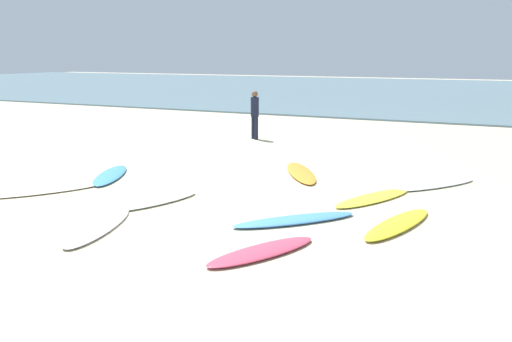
{
  "coord_description": "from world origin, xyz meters",
  "views": [
    {
      "loc": [
        4.79,
        -7.44,
        2.88
      ],
      "look_at": [
        -0.29,
        3.28,
        0.3
      ],
      "focal_mm": 37.92,
      "sensor_mm": 36.0,
      "label": 1
    }
  ],
  "objects_px": {
    "surfboard_7": "(42,191)",
    "surfboard_9": "(398,224)",
    "surfboard_2": "(301,173)",
    "surfboard_5": "(262,251)",
    "surfboard_3": "(155,201)",
    "surfboard_8": "(111,175)",
    "surfboard_6": "(434,185)",
    "beachgoer_near": "(255,113)",
    "surfboard_4": "(99,226)",
    "surfboard_0": "(295,220)",
    "surfboard_1": "(373,198)"
  },
  "relations": [
    {
      "from": "surfboard_1",
      "to": "surfboard_7",
      "type": "distance_m",
      "value": 6.94
    },
    {
      "from": "surfboard_6",
      "to": "surfboard_8",
      "type": "height_order",
      "value": "surfboard_8"
    },
    {
      "from": "surfboard_0",
      "to": "surfboard_6",
      "type": "xyz_separation_m",
      "value": [
        1.85,
        3.77,
        -0.01
      ]
    },
    {
      "from": "surfboard_9",
      "to": "beachgoer_near",
      "type": "distance_m",
      "value": 9.98
    },
    {
      "from": "surfboard_0",
      "to": "surfboard_9",
      "type": "xyz_separation_m",
      "value": [
        1.68,
        0.52,
        -0.0
      ]
    },
    {
      "from": "surfboard_4",
      "to": "surfboard_7",
      "type": "distance_m",
      "value": 3.08
    },
    {
      "from": "surfboard_2",
      "to": "surfboard_3",
      "type": "bearing_deg",
      "value": 34.55
    },
    {
      "from": "surfboard_9",
      "to": "surfboard_1",
      "type": "bearing_deg",
      "value": 130.7
    },
    {
      "from": "surfboard_8",
      "to": "beachgoer_near",
      "type": "bearing_deg",
      "value": -121.15
    },
    {
      "from": "surfboard_2",
      "to": "surfboard_7",
      "type": "height_order",
      "value": "surfboard_2"
    },
    {
      "from": "surfboard_3",
      "to": "beachgoer_near",
      "type": "xyz_separation_m",
      "value": [
        -1.73,
        8.2,
        0.87
      ]
    },
    {
      "from": "surfboard_1",
      "to": "surfboard_3",
      "type": "distance_m",
      "value": 4.37
    },
    {
      "from": "surfboard_2",
      "to": "surfboard_8",
      "type": "height_order",
      "value": "surfboard_8"
    },
    {
      "from": "surfboard_3",
      "to": "surfboard_5",
      "type": "distance_m",
      "value": 3.48
    },
    {
      "from": "surfboard_2",
      "to": "surfboard_3",
      "type": "xyz_separation_m",
      "value": [
        -1.69,
        -3.65,
        -0.0
      ]
    },
    {
      "from": "surfboard_5",
      "to": "surfboard_6",
      "type": "distance_m",
      "value": 5.69
    },
    {
      "from": "surfboard_1",
      "to": "surfboard_9",
      "type": "relative_size",
      "value": 1.0
    },
    {
      "from": "surfboard_5",
      "to": "surfboard_3",
      "type": "bearing_deg",
      "value": 178.3
    },
    {
      "from": "surfboard_9",
      "to": "beachgoer_near",
      "type": "relative_size",
      "value": 1.36
    },
    {
      "from": "surfboard_7",
      "to": "surfboard_8",
      "type": "bearing_deg",
      "value": -66.04
    },
    {
      "from": "surfboard_6",
      "to": "beachgoer_near",
      "type": "bearing_deg",
      "value": -177.37
    },
    {
      "from": "surfboard_6",
      "to": "surfboard_8",
      "type": "xyz_separation_m",
      "value": [
        -7.13,
        -2.35,
        0.01
      ]
    },
    {
      "from": "surfboard_9",
      "to": "surfboard_4",
      "type": "bearing_deg",
      "value": -139.76
    },
    {
      "from": "surfboard_2",
      "to": "surfboard_5",
      "type": "xyz_separation_m",
      "value": [
        1.39,
        -5.27,
        0.0
      ]
    },
    {
      "from": "surfboard_3",
      "to": "surfboard_8",
      "type": "xyz_separation_m",
      "value": [
        -2.33,
        1.44,
        0.0
      ]
    },
    {
      "from": "surfboard_2",
      "to": "surfboard_8",
      "type": "relative_size",
      "value": 1.1
    },
    {
      "from": "surfboard_1",
      "to": "surfboard_2",
      "type": "bearing_deg",
      "value": -11.65
    },
    {
      "from": "surfboard_8",
      "to": "surfboard_2",
      "type": "bearing_deg",
      "value": -177.28
    },
    {
      "from": "surfboard_3",
      "to": "surfboard_5",
      "type": "height_order",
      "value": "surfboard_5"
    },
    {
      "from": "surfboard_6",
      "to": "surfboard_7",
      "type": "distance_m",
      "value": 8.53
    },
    {
      "from": "surfboard_5",
      "to": "surfboard_8",
      "type": "bearing_deg",
      "value": 176.58
    },
    {
      "from": "surfboard_3",
      "to": "surfboard_9",
      "type": "distance_m",
      "value": 4.66
    },
    {
      "from": "surfboard_5",
      "to": "surfboard_9",
      "type": "xyz_separation_m",
      "value": [
        1.55,
        2.17,
        0.0
      ]
    },
    {
      "from": "surfboard_3",
      "to": "surfboard_7",
      "type": "bearing_deg",
      "value": 26.06
    },
    {
      "from": "surfboard_9",
      "to": "beachgoer_near",
      "type": "height_order",
      "value": "beachgoer_near"
    },
    {
      "from": "surfboard_8",
      "to": "surfboard_0",
      "type": "bearing_deg",
      "value": 138.88
    },
    {
      "from": "surfboard_4",
      "to": "surfboard_7",
      "type": "height_order",
      "value": "surfboard_4"
    },
    {
      "from": "surfboard_7",
      "to": "surfboard_9",
      "type": "relative_size",
      "value": 1.07
    },
    {
      "from": "surfboard_5",
      "to": "surfboard_4",
      "type": "bearing_deg",
      "value": -151.83
    },
    {
      "from": "surfboard_5",
      "to": "surfboard_6",
      "type": "bearing_deg",
      "value": 98.51
    },
    {
      "from": "surfboard_1",
      "to": "surfboard_9",
      "type": "height_order",
      "value": "surfboard_9"
    },
    {
      "from": "surfboard_6",
      "to": "beachgoer_near",
      "type": "distance_m",
      "value": 7.92
    },
    {
      "from": "surfboard_6",
      "to": "surfboard_8",
      "type": "bearing_deg",
      "value": -125.1
    },
    {
      "from": "surfboard_0",
      "to": "surfboard_3",
      "type": "bearing_deg",
      "value": -135.57
    },
    {
      "from": "surfboard_2",
      "to": "surfboard_6",
      "type": "relative_size",
      "value": 1.05
    },
    {
      "from": "surfboard_8",
      "to": "surfboard_3",
      "type": "bearing_deg",
      "value": 122.18
    },
    {
      "from": "surfboard_3",
      "to": "beachgoer_near",
      "type": "distance_m",
      "value": 8.42
    },
    {
      "from": "surfboard_4",
      "to": "surfboard_0",
      "type": "bearing_deg",
      "value": -164.98
    },
    {
      "from": "surfboard_0",
      "to": "surfboard_2",
      "type": "bearing_deg",
      "value": 153.16
    },
    {
      "from": "surfboard_0",
      "to": "surfboard_6",
      "type": "bearing_deg",
      "value": 107.88
    }
  ]
}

